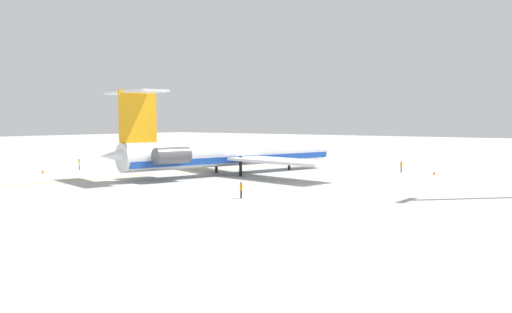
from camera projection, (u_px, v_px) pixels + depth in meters
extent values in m
plane|color=#ADADA8|center=(180.00, 173.00, 80.07)|extent=(397.23, 397.23, 0.00)
cylinder|color=silver|center=(235.00, 153.00, 78.81)|extent=(35.93, 12.79, 3.85)
cone|color=silver|center=(320.00, 149.00, 90.09)|extent=(4.81, 4.59, 3.70)
cone|color=silver|center=(121.00, 155.00, 67.50)|extent=(6.26, 4.58, 3.27)
cube|color=#19429E|center=(235.00, 159.00, 78.87)|extent=(35.18, 12.66, 0.85)
cube|color=silver|center=(203.00, 154.00, 87.10)|extent=(11.27, 17.15, 0.39)
cube|color=silver|center=(283.00, 161.00, 71.61)|extent=(8.33, 16.77, 0.39)
cylinder|color=#515156|center=(150.00, 153.00, 73.43)|extent=(5.22, 3.37, 2.23)
cube|color=silver|center=(152.00, 153.00, 72.90)|extent=(3.11, 1.91, 0.46)
cylinder|color=#515156|center=(172.00, 155.00, 68.60)|extent=(5.22, 3.37, 2.23)
cube|color=silver|center=(169.00, 155.00, 69.12)|extent=(3.11, 1.91, 0.46)
cube|color=orange|center=(138.00, 117.00, 68.66)|extent=(5.15, 1.68, 6.82)
cube|color=silver|center=(124.00, 93.00, 70.60)|extent=(4.91, 6.34, 0.27)
cube|color=silver|center=(146.00, 91.00, 65.79)|extent=(4.91, 6.34, 0.27)
cylinder|color=black|center=(289.00, 161.00, 85.82)|extent=(0.42, 0.42, 2.92)
cylinder|color=black|center=(216.00, 163.00, 80.57)|extent=(0.42, 0.42, 2.92)
cylinder|color=black|center=(241.00, 166.00, 75.78)|extent=(0.42, 0.42, 2.92)
cylinder|color=black|center=(401.00, 170.00, 81.15)|extent=(0.11, 0.11, 0.87)
cylinder|color=black|center=(401.00, 170.00, 81.31)|extent=(0.11, 0.11, 0.87)
cylinder|color=orange|center=(401.00, 165.00, 81.18)|extent=(0.29, 0.29, 0.69)
sphere|color=#DBB28E|center=(401.00, 162.00, 81.15)|extent=(0.27, 0.27, 0.27)
cylinder|color=orange|center=(402.00, 165.00, 80.98)|extent=(0.08, 0.08, 0.59)
cylinder|color=orange|center=(401.00, 164.00, 81.37)|extent=(0.08, 0.08, 0.59)
cylinder|color=black|center=(241.00, 194.00, 54.48)|extent=(0.10, 0.10, 0.82)
cylinder|color=black|center=(242.00, 195.00, 54.36)|extent=(0.10, 0.10, 0.82)
cylinder|color=orange|center=(241.00, 187.00, 54.37)|extent=(0.28, 0.28, 0.65)
sphere|color=#8C6647|center=(241.00, 183.00, 54.34)|extent=(0.26, 0.26, 0.26)
cylinder|color=orange|center=(240.00, 187.00, 54.52)|extent=(0.08, 0.08, 0.55)
cylinder|color=orange|center=(242.00, 187.00, 54.22)|extent=(0.08, 0.08, 0.55)
cylinder|color=black|center=(79.00, 168.00, 85.26)|extent=(0.11, 0.11, 0.85)
cylinder|color=black|center=(79.00, 168.00, 85.12)|extent=(0.11, 0.11, 0.85)
cylinder|color=yellow|center=(79.00, 163.00, 85.13)|extent=(0.29, 0.29, 0.67)
sphere|color=brown|center=(79.00, 160.00, 85.10)|extent=(0.27, 0.27, 0.27)
cylinder|color=yellow|center=(79.00, 163.00, 85.31)|extent=(0.08, 0.08, 0.57)
cylinder|color=yellow|center=(79.00, 163.00, 84.96)|extent=(0.08, 0.08, 0.57)
cylinder|color=black|center=(263.00, 159.00, 105.23)|extent=(0.10, 0.10, 0.83)
cylinder|color=black|center=(263.00, 159.00, 105.11)|extent=(0.10, 0.10, 0.83)
cylinder|color=#191E4C|center=(263.00, 155.00, 105.12)|extent=(0.28, 0.28, 0.66)
sphere|color=tan|center=(263.00, 153.00, 105.08)|extent=(0.26, 0.26, 0.26)
cylinder|color=#191E4C|center=(262.00, 155.00, 105.26)|extent=(0.08, 0.08, 0.56)
cylinder|color=#191E4C|center=(263.00, 155.00, 104.96)|extent=(0.08, 0.08, 0.56)
cone|color=#EA590F|center=(265.00, 158.00, 108.22)|extent=(0.40, 0.40, 0.55)
cone|color=#EA590F|center=(43.00, 172.00, 80.03)|extent=(0.40, 0.40, 0.55)
cone|color=#EA590F|center=(434.00, 173.00, 78.16)|extent=(0.40, 0.40, 0.55)
cube|color=gold|center=(195.00, 171.00, 83.81)|extent=(99.60, 19.19, 0.01)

